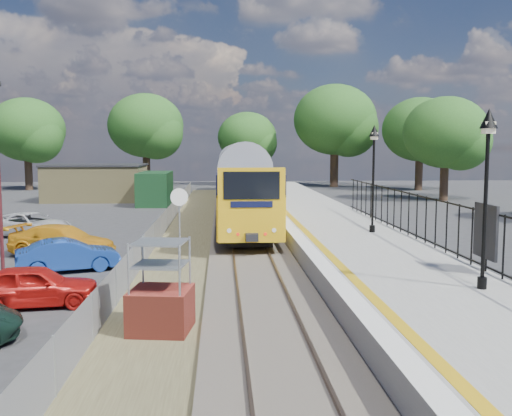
{
  "coord_description": "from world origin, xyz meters",
  "views": [
    {
      "loc": [
        -1.2,
        -18.02,
        4.51
      ],
      "look_at": [
        0.26,
        5.8,
        2.0
      ],
      "focal_mm": 40.0,
      "sensor_mm": 36.0,
      "label": 1
    }
  ],
  "objects": [
    {
      "name": "train",
      "position": [
        0.0,
        24.97,
        2.34
      ],
      "size": [
        2.82,
        40.83,
        3.51
      ],
      "color": "gold",
      "rests_on": "ground"
    },
    {
      "name": "platform_edge",
      "position": [
        2.14,
        8.0,
        0.9
      ],
      "size": [
        0.9,
        70.0,
        0.01
      ],
      "color": "silver",
      "rests_on": "platform"
    },
    {
      "name": "platform",
      "position": [
        4.2,
        8.0,
        0.45
      ],
      "size": [
        5.0,
        70.0,
        0.9
      ],
      "primitive_type": "cube",
      "color": "gray",
      "rests_on": "ground"
    },
    {
      "name": "speed_sign",
      "position": [
        -2.69,
        2.2,
        2.14
      ],
      "size": [
        0.61,
        0.18,
        3.1
      ],
      "rotation": [
        0.0,
        0.0,
        0.24
      ],
      "color": "#999EA3",
      "rests_on": "ground"
    },
    {
      "name": "victorian_lamp_south",
      "position": [
        5.5,
        -4.0,
        4.3
      ],
      "size": [
        0.44,
        0.44,
        4.6
      ],
      "color": "black",
      "rests_on": "platform"
    },
    {
      "name": "ground",
      "position": [
        0.0,
        0.0,
        0.0
      ],
      "size": [
        120.0,
        120.0,
        0.0
      ],
      "primitive_type": "plane",
      "color": "#2D2D30",
      "rests_on": "ground"
    },
    {
      "name": "car_yellow",
      "position": [
        -7.8,
        5.82,
        0.66
      ],
      "size": [
        4.9,
        3.12,
        1.32
      ],
      "primitive_type": "imported",
      "rotation": [
        0.0,
        0.0,
        1.27
      ],
      "color": "orange",
      "rests_on": "ground"
    },
    {
      "name": "car_red",
      "position": [
        -6.54,
        -1.75,
        0.6
      ],
      "size": [
        3.71,
        1.91,
        1.21
      ],
      "primitive_type": "imported",
      "rotation": [
        0.0,
        0.0,
        1.71
      ],
      "color": "red",
      "rests_on": "ground"
    },
    {
      "name": "outbuilding",
      "position": [
        -10.91,
        31.21,
        1.52
      ],
      "size": [
        10.8,
        10.1,
        3.12
      ],
      "color": "#9A8C57",
      "rests_on": "ground"
    },
    {
      "name": "car_white",
      "position": [
        -10.89,
        11.35,
        0.62
      ],
      "size": [
        4.95,
        3.91,
        1.25
      ],
      "primitive_type": "imported",
      "rotation": [
        0.0,
        0.0,
        1.09
      ],
      "color": "silver",
      "rests_on": "ground"
    },
    {
      "name": "victorian_lamp_north",
      "position": [
        5.3,
        6.0,
        4.3
      ],
      "size": [
        0.44,
        0.44,
        4.6
      ],
      "color": "black",
      "rests_on": "platform"
    },
    {
      "name": "palisade_fence",
      "position": [
        6.55,
        2.24,
        1.84
      ],
      "size": [
        0.12,
        26.0,
        2.0
      ],
      "color": "black",
      "rests_on": "platform"
    },
    {
      "name": "wire_fence",
      "position": [
        -4.2,
        12.0,
        0.6
      ],
      "size": [
        0.06,
        52.0,
        1.2
      ],
      "color": "#999EA3",
      "rests_on": "ground"
    },
    {
      "name": "tree_line",
      "position": [
        1.4,
        42.0,
        6.61
      ],
      "size": [
        56.8,
        43.8,
        11.88
      ],
      "color": "#332319",
      "rests_on": "ground"
    },
    {
      "name": "brick_plinth",
      "position": [
        -2.69,
        -4.33,
        1.11
      ],
      "size": [
        1.62,
        1.62,
        2.31
      ],
      "rotation": [
        0.0,
        0.0,
        -0.14
      ],
      "color": "maroon",
      "rests_on": "ground"
    },
    {
      "name": "car_blue",
      "position": [
        -6.82,
        2.94,
        0.6
      ],
      "size": [
        3.86,
        2.45,
        1.2
      ],
      "primitive_type": "imported",
      "rotation": [
        0.0,
        0.0,
        1.92
      ],
      "color": "navy",
      "rests_on": "ground"
    },
    {
      "name": "track_bed",
      "position": [
        -0.47,
        9.67,
        0.09
      ],
      "size": [
        5.9,
        80.0,
        0.29
      ],
      "color": "#473F38",
      "rests_on": "ground"
    }
  ]
}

